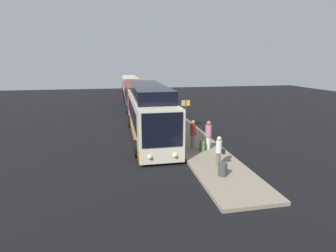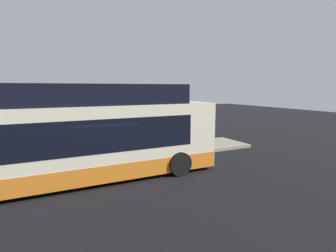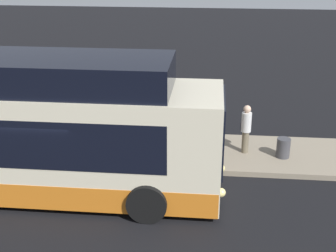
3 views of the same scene
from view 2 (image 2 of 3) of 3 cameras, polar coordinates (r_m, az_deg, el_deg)
The scene contains 9 objects.
ground at distance 11.72m, azimuth -14.06°, elevation -11.06°, with size 80.00×80.00×0.00m, color black.
platform at distance 14.58m, azimuth -16.78°, elevation -6.95°, with size 20.00×2.94×0.18m.
bus_lead at distance 11.25m, azimuth -19.05°, elevation -2.51°, with size 11.79×2.84×3.99m.
passenger_boarding at distance 15.51m, azimuth -6.14°, elevation -1.61°, with size 0.58×0.41×1.86m.
passenger_waiting at distance 16.37m, azimuth 3.70°, elevation -1.39°, with size 0.35×0.52×1.66m.
passenger_with_bags at distance 14.53m, azimuth -6.87°, elevation -2.32°, with size 0.50×0.62×1.82m.
suitcase at distance 15.28m, azimuth -4.59°, elevation -4.29°, with size 0.38×0.20×0.91m.
sign_post at distance 14.54m, azimuth -28.97°, elevation -1.21°, with size 0.10×0.74×2.37m.
trash_bin at distance 16.91m, azimuth 7.73°, elevation -3.15°, with size 0.44×0.44×0.65m.
Camera 2 is at (-2.34, -10.83, 3.84)m, focal length 28.00 mm.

